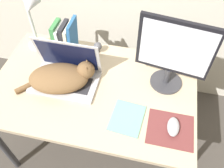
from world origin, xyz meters
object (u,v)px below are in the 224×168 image
Objects in this scene: cat at (62,77)px; book_row at (65,38)px; laptop at (66,74)px; webcam at (98,47)px; computer_mouse at (173,127)px; external_monitor at (173,53)px; notepad at (127,118)px; desk_lamp at (31,14)px.

book_row is at bearing 104.87° from cat.
laptop is 0.30m from webcam.
book_row is (-0.74, 0.45, 0.09)m from computer_mouse.
cat is 0.64m from external_monitor.
webcam is (0.21, 0.02, -0.05)m from book_row.
external_monitor is 0.42m from notepad.
computer_mouse is at bearing -31.42° from book_row.
cat is at bearing -46.38° from desk_lamp.
laptop is at bearing -114.03° from webcam.
notepad is at bearing -41.85° from book_row.
book_row is (-0.08, 0.30, 0.04)m from cat.
laptop is at bearing -169.74° from external_monitor.
desk_lamp reaches higher than webcam.
desk_lamp reaches higher than book_row.
external_monitor is 1.07× the size of desk_lamp.
webcam is (0.38, 0.05, -0.22)m from desk_lamp.
cat reaches higher than computer_mouse.
cat is 0.45m from notepad.
notepad is (0.42, -0.15, -0.06)m from cat.
notepad is 0.55m from webcam.
external_monitor is 0.70m from book_row.
cat is 5.44× the size of webcam.
webcam is (0.12, 0.27, 0.00)m from laptop.
cat is at bearing -75.13° from book_row.
webcam is at bearing 65.97° from laptop.
computer_mouse is at bearing -78.73° from external_monitor.
external_monitor is 5.53× the size of webcam.
external_monitor is 2.05× the size of notepad.
computer_mouse is 1.04m from desk_lamp.
cat is at bearing 166.76° from computer_mouse.
laptop reaches higher than book_row.
desk_lamp is 0.45m from webcam.
desk_lamp is 5.17× the size of webcam.
computer_mouse is 0.24m from notepad.
laptop is at bearing 162.97° from computer_mouse.
webcam is (-0.47, 0.17, -0.19)m from external_monitor.
cat is (-0.01, -0.04, 0.01)m from laptop.
external_monitor is at bearing 10.26° from laptop.
laptop is 0.68m from computer_mouse.
notepad is 2.69× the size of webcam.
cat is at bearing -100.91° from laptop.
cat is at bearing -112.34° from webcam.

